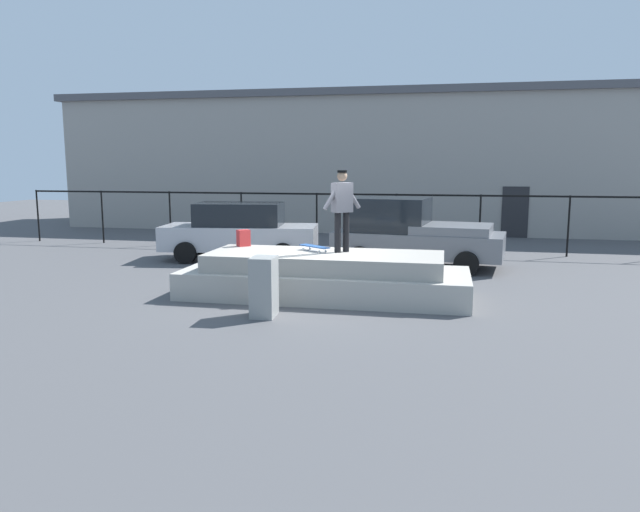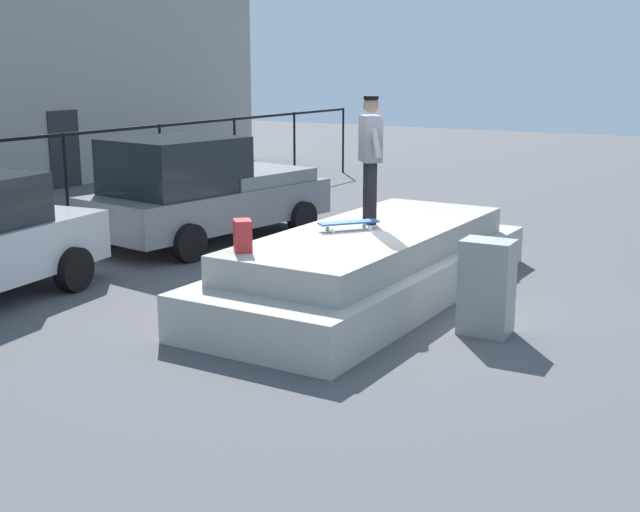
% 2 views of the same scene
% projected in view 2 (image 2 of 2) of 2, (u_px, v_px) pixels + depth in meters
% --- Properties ---
extents(ground_plane, '(60.00, 60.00, 0.00)m').
position_uv_depth(ground_plane, '(363.00, 302.00, 11.40)').
color(ground_plane, '#4C4C4F').
extents(concrete_ledge, '(6.20, 2.31, 0.96)m').
position_uv_depth(concrete_ledge, '(372.00, 265.00, 11.63)').
color(concrete_ledge, '#ADA89E').
rests_on(concrete_ledge, ground_plane).
extents(skateboarder, '(0.76, 0.72, 1.78)m').
position_uv_depth(skateboarder, '(370.00, 150.00, 11.67)').
color(skateboarder, black).
rests_on(skateboarder, concrete_ledge).
extents(skateboard, '(0.78, 0.67, 0.12)m').
position_uv_depth(skateboard, '(349.00, 223.00, 11.37)').
color(skateboard, '#264C8C').
rests_on(skateboard, concrete_ledge).
extents(backpack, '(0.34, 0.34, 0.39)m').
position_uv_depth(backpack, '(243.00, 236.00, 10.06)').
color(backpack, red).
rests_on(backpack, concrete_ledge).
extents(car_grey_pickup_mid, '(4.86, 2.65, 1.93)m').
position_uv_depth(car_grey_pickup_mid, '(202.00, 191.00, 15.05)').
color(car_grey_pickup_mid, slate).
rests_on(car_grey_pickup_mid, ground_plane).
extents(utility_box, '(0.47, 0.62, 1.14)m').
position_uv_depth(utility_box, '(487.00, 287.00, 9.96)').
color(utility_box, gray).
rests_on(utility_box, ground_plane).
extents(fence_row, '(24.06, 0.06, 1.91)m').
position_uv_depth(fence_row, '(6.00, 169.00, 14.66)').
color(fence_row, black).
rests_on(fence_row, ground_plane).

